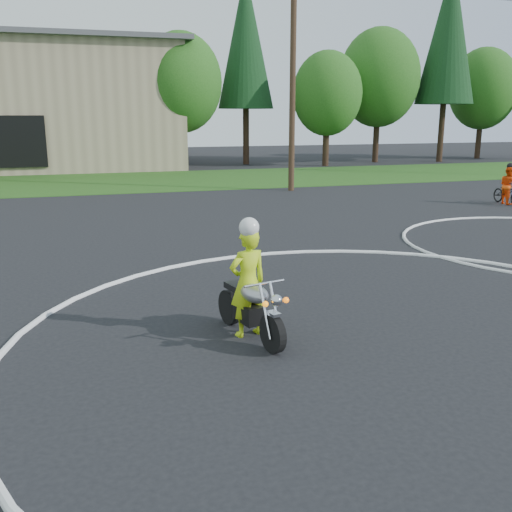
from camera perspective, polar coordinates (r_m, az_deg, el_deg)
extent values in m
cube|color=#1E4714|center=(32.20, -8.71, 7.50)|extent=(120.00, 10.00, 0.02)
torus|color=silver|center=(9.58, 12.72, -8.03)|extent=(12.12, 12.12, 0.12)
cylinder|color=black|center=(8.74, 1.68, -7.75)|extent=(0.26, 0.62, 0.61)
cylinder|color=black|center=(9.90, -2.68, -5.13)|extent=(0.26, 0.62, 0.61)
cube|color=black|center=(9.32, -0.80, -5.69)|extent=(0.41, 0.61, 0.30)
ellipsoid|color=#999A9D|center=(9.03, -0.17, -3.76)|extent=(0.51, 0.72, 0.28)
cube|color=black|center=(9.46, -1.71, -3.19)|extent=(0.40, 0.65, 0.10)
cylinder|color=white|center=(8.64, 0.90, -5.51)|extent=(0.13, 0.36, 0.81)
cylinder|color=white|center=(8.73, 1.92, -5.31)|extent=(0.13, 0.36, 0.81)
cube|color=silver|center=(8.61, 1.77, -5.79)|extent=(0.19, 0.25, 0.05)
cylinder|color=silver|center=(8.71, 0.83, -2.76)|extent=(0.70, 0.20, 0.04)
sphere|color=silver|center=(8.47, 2.07, -4.47)|extent=(0.18, 0.18, 0.18)
sphere|color=orange|center=(8.41, 0.94, -4.83)|extent=(0.09, 0.09, 0.09)
sphere|color=orange|center=(8.59, 3.03, -4.43)|extent=(0.09, 0.09, 0.09)
cylinder|color=silver|center=(9.76, -1.14, -5.39)|extent=(0.27, 0.81, 0.08)
imported|color=#B8DA16|center=(9.22, -0.82, -2.70)|extent=(0.74, 0.57, 1.79)
sphere|color=silver|center=(8.95, -0.69, 2.87)|extent=(0.32, 0.32, 0.32)
imported|color=black|center=(25.35, 23.84, 5.79)|extent=(0.75, 1.78, 0.91)
imported|color=#FC4F0D|center=(25.32, 23.91, 6.46)|extent=(0.63, 0.78, 1.52)
sphere|color=black|center=(25.24, 24.08, 8.21)|extent=(0.26, 0.26, 0.26)
cube|color=black|center=(36.79, -22.61, 10.51)|extent=(3.00, 0.16, 3.00)
cylinder|color=#382619|center=(39.28, -7.36, 11.04)|extent=(0.44, 0.44, 3.24)
ellipsoid|color=#1E5116|center=(39.28, -7.54, 16.82)|extent=(5.40, 5.40, 6.48)
cylinder|color=#382619|center=(42.31, -1.00, 11.84)|extent=(0.44, 0.44, 3.96)
cone|color=black|center=(42.59, -1.04, 20.82)|extent=(3.96, 3.96, 9.35)
cylinder|color=#382619|center=(41.19, 7.00, 10.93)|extent=(0.44, 0.44, 2.88)
ellipsoid|color=#1E5116|center=(41.16, 7.15, 15.83)|extent=(4.80, 4.80, 5.76)
cylinder|color=#382619|center=(45.17, 11.91, 11.45)|extent=(0.44, 0.44, 3.60)
ellipsoid|color=#1E5116|center=(45.21, 12.20, 17.03)|extent=(6.00, 6.00, 7.20)
cylinder|color=#382619|center=(46.91, 18.02, 11.60)|extent=(0.44, 0.44, 4.32)
cone|color=black|center=(47.26, 18.72, 20.41)|extent=(4.32, 4.32, 10.20)
cylinder|color=#382619|center=(51.49, 21.37, 10.88)|extent=(0.44, 0.44, 3.24)
ellipsoid|color=#1E5116|center=(51.49, 21.77, 15.27)|extent=(5.40, 5.40, 6.48)
cylinder|color=#382619|center=(39.82, -13.37, 10.56)|extent=(0.44, 0.44, 2.88)
ellipsoid|color=#1E5116|center=(39.79, -13.67, 15.62)|extent=(4.80, 4.80, 5.76)
cylinder|color=#473321|center=(27.42, 3.68, 16.98)|extent=(0.28, 0.28, 10.00)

